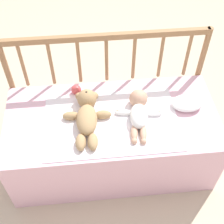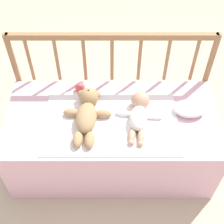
% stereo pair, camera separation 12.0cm
% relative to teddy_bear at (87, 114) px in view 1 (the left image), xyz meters
% --- Properties ---
extents(ground_plane, '(12.00, 12.00, 0.00)m').
position_rel_teddy_bear_xyz_m(ground_plane, '(0.15, 0.01, -0.50)').
color(ground_plane, '#C6B293').
extents(crib_mattress, '(1.27, 0.61, 0.45)m').
position_rel_teddy_bear_xyz_m(crib_mattress, '(0.15, 0.01, -0.27)').
color(crib_mattress, '#EDB7C6').
rests_on(crib_mattress, ground_plane).
extents(crib_rail, '(1.27, 0.04, 0.81)m').
position_rel_teddy_bear_xyz_m(crib_rail, '(0.15, 0.33, 0.07)').
color(crib_rail, '#997047').
rests_on(crib_rail, ground_plane).
extents(blanket, '(0.78, 0.49, 0.01)m').
position_rel_teddy_bear_xyz_m(blanket, '(0.14, -0.03, -0.04)').
color(blanket, white).
rests_on(blanket, crib_mattress).
extents(teddy_bear, '(0.29, 0.41, 0.12)m').
position_rel_teddy_bear_xyz_m(teddy_bear, '(0.00, 0.00, 0.00)').
color(teddy_bear, tan).
rests_on(teddy_bear, crib_mattress).
extents(baby, '(0.29, 0.36, 0.11)m').
position_rel_teddy_bear_xyz_m(baby, '(0.30, -0.00, -0.00)').
color(baby, white).
rests_on(baby, crib_mattress).
extents(small_pillow, '(0.19, 0.14, 0.06)m').
position_rel_teddy_bear_xyz_m(small_pillow, '(0.61, 0.04, -0.02)').
color(small_pillow, white).
rests_on(small_pillow, crib_mattress).
extents(toy_ball, '(0.06, 0.06, 0.06)m').
position_rel_teddy_bear_xyz_m(toy_ball, '(-0.06, 0.23, -0.02)').
color(toy_ball, '#DB4C4C').
rests_on(toy_ball, crib_mattress).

